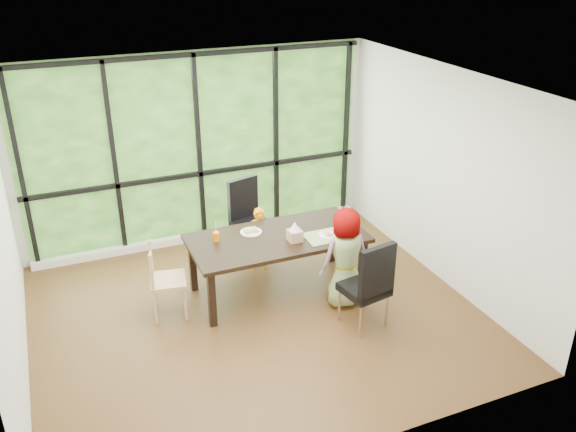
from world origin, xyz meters
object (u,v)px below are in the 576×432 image
object	(u,v)px
chair_end_beech	(168,280)
chair_interior_leather	(364,283)
orange_cup	(216,237)
child_toddler	(260,239)
dining_table	(277,264)
child_older	(345,258)
green_cup	(350,230)
tissue_box	(295,235)
white_mug	(349,218)
chair_window_leather	(252,219)
plate_far	(251,232)
plate_near	(328,235)

from	to	relation	value
chair_end_beech	chair_interior_leather	bearing A→B (deg)	-107.81
orange_cup	child_toddler	bearing A→B (deg)	32.26
dining_table	orange_cup	world-z (taller)	orange_cup
child_older	green_cup	distance (m)	0.41
tissue_box	white_mug	bearing A→B (deg)	15.11
chair_window_leather	tissue_box	distance (m)	1.22
plate_far	chair_end_beech	bearing A→B (deg)	-168.95
chair_interior_leather	tissue_box	world-z (taller)	chair_interior_leather
chair_interior_leather	orange_cup	size ratio (longest dim) A/B	9.15
chair_window_leather	chair_interior_leather	world-z (taller)	same
plate_far	white_mug	distance (m)	1.27
dining_table	green_cup	bearing A→B (deg)	-19.01
child_older	plate_near	xyz separation A→B (m)	(-0.05, 0.36, 0.14)
green_cup	child_older	bearing A→B (deg)	-125.66
chair_window_leather	plate_near	xyz separation A→B (m)	(0.55, -1.22, 0.22)
orange_cup	dining_table	bearing A→B (deg)	-13.71
chair_end_beech	plate_far	bearing A→B (deg)	-68.63
tissue_box	chair_end_beech	bearing A→B (deg)	173.00
chair_window_leather	tissue_box	size ratio (longest dim) A/B	6.78
chair_interior_leather	child_toddler	bearing A→B (deg)	-79.38
plate_far	tissue_box	world-z (taller)	tissue_box
plate_near	tissue_box	xyz separation A→B (m)	(-0.42, 0.04, 0.06)
plate_near	chair_window_leather	bearing A→B (deg)	114.38
orange_cup	tissue_box	bearing A→B (deg)	-22.10
child_toddler	white_mug	size ratio (longest dim) A/B	10.11
plate_far	chair_window_leather	bearing A→B (deg)	70.15
child_toddler	plate_far	xyz separation A→B (m)	(-0.25, -0.40, 0.33)
chair_window_leather	chair_interior_leather	size ratio (longest dim) A/B	1.00
chair_interior_leather	white_mug	bearing A→B (deg)	-118.86
child_toddler	tissue_box	xyz separation A→B (m)	(0.15, -0.80, 0.39)
orange_cup	green_cup	xyz separation A→B (m)	(1.55, -0.46, 0.00)
plate_near	child_older	bearing A→B (deg)	-82.06
chair_interior_leather	plate_far	world-z (taller)	chair_interior_leather
green_cup	chair_end_beech	bearing A→B (deg)	172.31
chair_interior_leather	child_older	distance (m)	0.48
dining_table	chair_window_leather	xyz separation A→B (m)	(0.03, 1.00, 0.17)
plate_near	white_mug	bearing A→B (deg)	32.07
plate_near	white_mug	xyz separation A→B (m)	(0.43, 0.27, 0.04)
chair_window_leather	chair_end_beech	world-z (taller)	chair_window_leather
green_cup	tissue_box	distance (m)	0.69
chair_interior_leather	chair_end_beech	bearing A→B (deg)	-37.97
dining_table	plate_far	size ratio (longest dim) A/B	7.98
chair_end_beech	tissue_box	bearing A→B (deg)	-86.68
child_toddler	plate_far	distance (m)	0.58
plate_far	orange_cup	bearing A→B (deg)	-173.84
dining_table	orange_cup	size ratio (longest dim) A/B	18.00
orange_cup	white_mug	distance (m)	1.72
green_cup	orange_cup	bearing A→B (deg)	163.39
plate_far	tissue_box	xyz separation A→B (m)	(0.41, -0.40, 0.06)
child_toddler	plate_far	size ratio (longest dim) A/B	3.23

